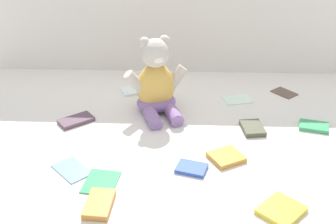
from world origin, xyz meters
TOP-DOWN VIEW (x-y plane):
  - ground_plane at (0.00, 0.00)m, footprint 3.20×3.20m
  - backdrop_drape at (0.00, 0.49)m, footprint 1.76×0.03m
  - teddy_bear at (-0.08, 0.09)m, footprint 0.25×0.25m
  - book_case_0 at (0.25, 0.20)m, footprint 0.13×0.11m
  - book_case_1 at (-0.20, -0.47)m, footprint 0.08×0.12m
  - book_case_2 at (0.30, -0.48)m, footprint 0.15×0.15m
  - book_case_3 at (0.50, -0.02)m, footprint 0.12×0.09m
  - book_case_4 at (-0.21, -0.37)m, footprint 0.11×0.13m
  - book_case_5 at (0.17, -0.23)m, footprint 0.13×0.13m
  - book_case_6 at (0.06, -0.29)m, footprint 0.11×0.09m
  - book_case_7 at (0.28, -0.04)m, footprint 0.09×0.11m
  - book_case_8 at (0.45, 0.27)m, footprint 0.11×0.12m
  - book_case_9 at (-0.18, 0.26)m, footprint 0.12×0.11m
  - book_case_10 at (-0.32, -0.31)m, footprint 0.15×0.15m
  - book_case_11 at (-0.37, -0.01)m, footprint 0.14×0.13m

SIDE VIEW (x-z plane):
  - ground_plane at x=0.00m, z-range 0.00..0.00m
  - book_case_10 at x=-0.32m, z-range 0.00..0.01m
  - book_case_4 at x=-0.21m, z-range 0.00..0.01m
  - book_case_8 at x=0.45m, z-range 0.00..0.01m
  - book_case_0 at x=0.25m, z-range 0.00..0.01m
  - book_case_9 at x=-0.18m, z-range 0.00..0.01m
  - book_case_6 at x=0.06m, z-range 0.00..0.01m
  - book_case_3 at x=0.50m, z-range 0.00..0.01m
  - book_case_2 at x=0.30m, z-range 0.00..0.01m
  - book_case_11 at x=-0.37m, z-range 0.00..0.01m
  - book_case_5 at x=0.17m, z-range 0.00..0.02m
  - book_case_7 at x=0.28m, z-range 0.00..0.02m
  - book_case_1 at x=-0.20m, z-range 0.00..0.02m
  - teddy_bear at x=-0.08m, z-range -0.04..0.26m
  - backdrop_drape at x=0.00m, z-range 0.00..0.57m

